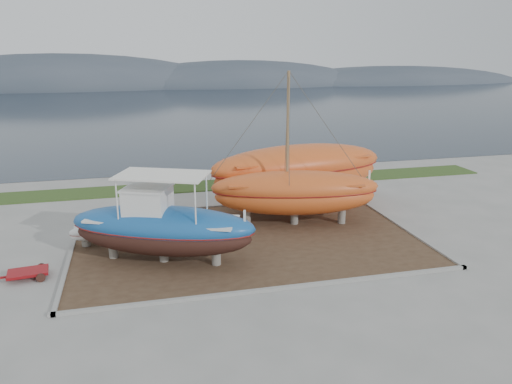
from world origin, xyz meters
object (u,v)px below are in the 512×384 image
object	(u,v)px
orange_sailboat	(296,150)
red_trailer	(28,275)
white_dinghy	(106,231)
orange_bare_hull	(298,176)
blue_caique	(162,218)

from	to	relation	value
orange_sailboat	red_trailer	world-z (taller)	orange_sailboat
white_dinghy	orange_bare_hull	distance (m)	12.61
blue_caique	orange_sailboat	size ratio (longest dim) A/B	0.93
orange_sailboat	orange_bare_hull	size ratio (longest dim) A/B	0.81
orange_sailboat	orange_bare_hull	bearing A→B (deg)	80.00
white_dinghy	red_trailer	size ratio (longest dim) A/B	1.50
red_trailer	white_dinghy	bearing A→B (deg)	41.24
blue_caique	white_dinghy	distance (m)	4.64
orange_bare_hull	red_trailer	size ratio (longest dim) A/B	4.63
white_dinghy	blue_caique	bearing A→B (deg)	-71.69
orange_sailboat	red_trailer	bearing A→B (deg)	-152.77
blue_caique	red_trailer	size ratio (longest dim) A/B	3.51
white_dinghy	red_trailer	distance (m)	4.97
orange_bare_hull	red_trailer	xyz separation A→B (m)	(-15.26, -7.40, -1.83)
blue_caique	red_trailer	xyz separation A→B (m)	(-6.09, -0.36, -2.05)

